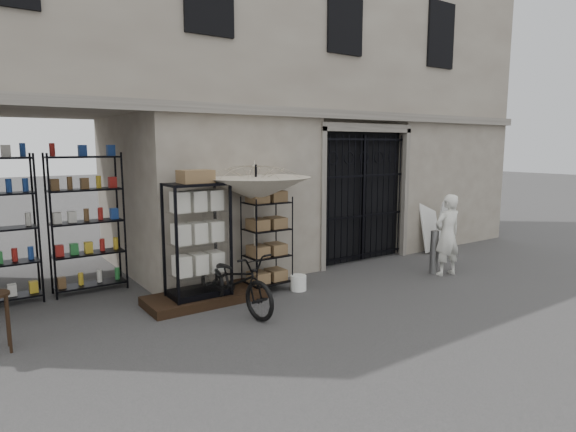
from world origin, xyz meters
TOP-DOWN VIEW (x-y plane):
  - ground at (0.00, 0.00)m, footprint 80.00×80.00m
  - main_building at (0.00, 4.00)m, footprint 14.00×4.00m
  - shop_recess at (-4.50, 2.80)m, footprint 3.00×1.70m
  - shop_shelving at (-4.55, 3.30)m, footprint 2.70×0.50m
  - iron_gate at (1.75, 2.28)m, footprint 2.50×0.21m
  - step_platform at (-2.40, 1.55)m, footprint 2.00×0.90m
  - display_cabinet at (-2.54, 1.49)m, footprint 1.02×0.73m
  - wire_rack at (-1.19, 1.51)m, footprint 0.75×0.54m
  - market_umbrella at (-1.40, 1.51)m, footprint 1.73×1.76m
  - white_bucket at (-0.73, 1.17)m, footprint 0.37×0.37m
  - bicycle at (-2.20, 0.85)m, footprint 0.79×1.06m
  - steel_bollard at (2.24, 0.52)m, footprint 0.18×0.18m
  - shopkeeper at (2.38, 0.32)m, footprint 0.85×1.73m
  - easel_sign at (3.85, 1.72)m, footprint 0.67×0.76m

SIDE VIEW (x-z plane):
  - ground at x=0.00m, z-range 0.00..0.00m
  - bicycle at x=-2.20m, z-range -0.93..0.93m
  - shopkeeper at x=2.38m, z-range -0.20..0.20m
  - step_platform at x=-2.40m, z-range 0.00..0.15m
  - white_bucket at x=-0.73m, z-range 0.00..0.28m
  - steel_bollard at x=2.24m, z-range 0.00..0.90m
  - easel_sign at x=3.85m, z-range 0.02..1.32m
  - wire_rack at x=-1.19m, z-range -0.02..1.70m
  - display_cabinet at x=-2.54m, z-range -0.02..2.01m
  - shop_shelving at x=-4.55m, z-range 0.00..2.50m
  - iron_gate at x=1.75m, z-range 0.00..3.00m
  - shop_recess at x=-4.50m, z-range 0.00..3.00m
  - market_umbrella at x=-1.40m, z-range 0.60..3.36m
  - main_building at x=0.00m, z-range 0.00..9.00m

